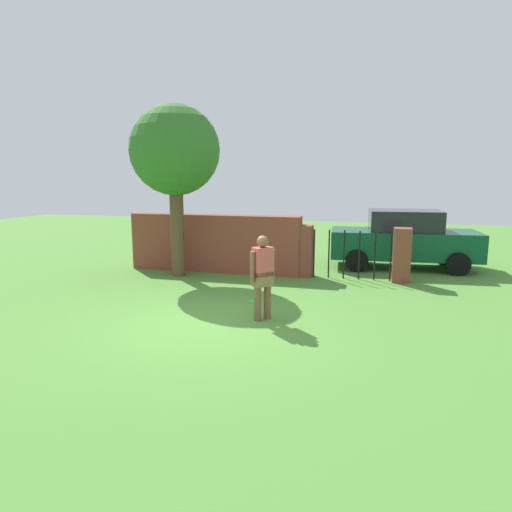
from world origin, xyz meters
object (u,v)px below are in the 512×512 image
object	(u,v)px
person	(263,274)
frisbee_green	(254,302)
car	(404,239)
tree	(175,152)

from	to	relation	value
person	frisbee_green	distance (m)	1.53
car	frisbee_green	distance (m)	5.86
tree	frisbee_green	world-z (taller)	tree
tree	frisbee_green	xyz separation A→B (m)	(2.73, -2.05, -3.32)
person	car	bearing A→B (deg)	-162.78
person	car	distance (m)	6.56
person	frisbee_green	xyz separation A→B (m)	(-0.48, 1.15, -0.89)
tree	person	bearing A→B (deg)	-44.98
car	frisbee_green	xyz separation A→B (m)	(-3.28, -4.78, -0.85)
frisbee_green	person	bearing A→B (deg)	-67.37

